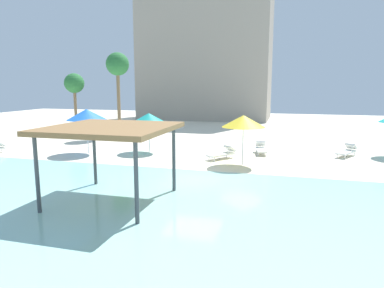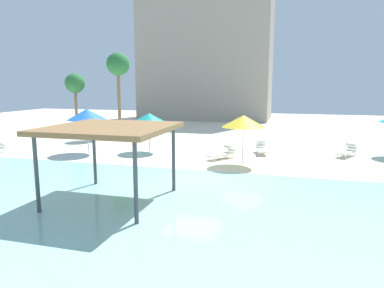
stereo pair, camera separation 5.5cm
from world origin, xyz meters
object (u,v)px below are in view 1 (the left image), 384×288
palm_tree_1 (74,84)px  lounge_chair_3 (223,153)px  palm_tree_0 (118,66)px  shade_pavilion (111,131)px  beach_umbrella_teal_0 (149,118)px  lounge_chair_1 (261,148)px  beach_umbrella_yellow_4 (243,121)px  beach_umbrella_blue_1 (87,114)px  lounge_chair_0 (347,151)px

palm_tree_1 → lounge_chair_3: bearing=-30.9°
palm_tree_0 → shade_pavilion: bearing=-63.7°
beach_umbrella_teal_0 → lounge_chair_3: beach_umbrella_teal_0 is taller
shade_pavilion → palm_tree_0: palm_tree_0 is taller
lounge_chair_1 → palm_tree_1: bearing=-121.6°
shade_pavilion → beach_umbrella_teal_0: 10.01m
shade_pavilion → beach_umbrella_yellow_4: 8.47m
lounge_chair_1 → lounge_chair_3: 3.05m
palm_tree_0 → beach_umbrella_blue_1: bearing=-78.4°
beach_umbrella_teal_0 → beach_umbrella_yellow_4: size_ratio=0.93×
lounge_chair_0 → palm_tree_0: (-17.41, 3.91, 5.52)m
lounge_chair_1 → lounge_chair_3: bearing=-52.0°
shade_pavilion → palm_tree_1: bearing=126.9°
palm_tree_1 → lounge_chair_0: bearing=-16.6°
lounge_chair_0 → beach_umbrella_yellow_4: bearing=-26.9°
shade_pavilion → beach_umbrella_yellow_4: (3.87, 7.53, -0.29)m
beach_umbrella_blue_1 → palm_tree_0: (-1.50, 7.31, 3.36)m
lounge_chair_0 → lounge_chair_1: bearing=-55.3°
beach_umbrella_blue_1 → lounge_chair_1: bearing=14.9°
beach_umbrella_teal_0 → palm_tree_0: palm_tree_0 is taller
beach_umbrella_yellow_4 → palm_tree_1: palm_tree_1 is taller
shade_pavilion → lounge_chair_3: 9.44m
beach_umbrella_yellow_4 → lounge_chair_0: size_ratio=1.40×
beach_umbrella_blue_1 → shade_pavilion: bearing=-53.1°
palm_tree_0 → palm_tree_1: (-6.35, 3.19, -1.45)m
beach_umbrella_yellow_4 → palm_tree_1: (-17.86, 11.13, 1.99)m
beach_umbrella_blue_1 → lounge_chair_3: beach_umbrella_blue_1 is taller
lounge_chair_1 → beach_umbrella_yellow_4: bearing=-21.0°
beach_umbrella_blue_1 → beach_umbrella_yellow_4: 10.03m
shade_pavilion → lounge_chair_3: bearing=73.9°
lounge_chair_0 → lounge_chair_1: size_ratio=0.99×
beach_umbrella_yellow_4 → palm_tree_1: bearing=148.1°
lounge_chair_0 → lounge_chair_1: same height
shade_pavilion → palm_tree_1: size_ratio=0.79×
beach_umbrella_blue_1 → lounge_chair_0: bearing=12.0°
lounge_chair_3 → palm_tree_1: size_ratio=0.35×
beach_umbrella_yellow_4 → lounge_chair_3: size_ratio=1.44×
shade_pavilion → lounge_chair_1: size_ratio=2.20×
beach_umbrella_teal_0 → palm_tree_0: size_ratio=0.36×
shade_pavilion → palm_tree_0: 17.54m
beach_umbrella_yellow_4 → lounge_chair_0: bearing=34.3°
beach_umbrella_teal_0 → lounge_chair_0: 12.59m
lounge_chair_3 → beach_umbrella_teal_0: bearing=-65.1°
beach_umbrella_yellow_4 → lounge_chair_1: bearing=78.2°
shade_pavilion → lounge_chair_0: 15.32m
beach_umbrella_blue_1 → beach_umbrella_yellow_4: beach_umbrella_blue_1 is taller
lounge_chair_3 → palm_tree_0: palm_tree_0 is taller
beach_umbrella_teal_0 → lounge_chair_1: 7.50m
palm_tree_0 → palm_tree_1: bearing=153.3°
shade_pavilion → beach_umbrella_teal_0: bearing=104.7°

